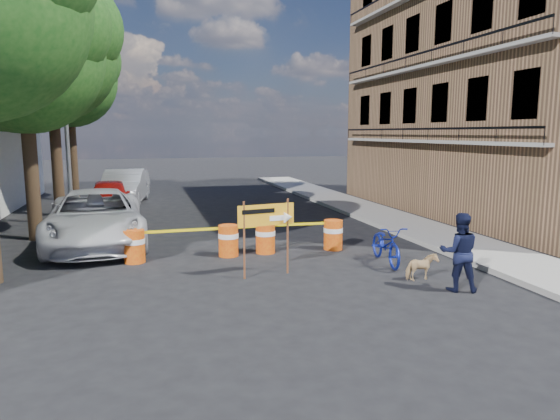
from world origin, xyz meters
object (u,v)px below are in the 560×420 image
barrel_far_right (333,234)px  barrel_mid_right (265,237)px  pedestrian (459,252)px  dog (421,267)px  barrel_far_left (134,246)px  barrel_mid_left (228,240)px  detour_sign (274,220)px  bicycle (387,226)px  sedan_red (109,196)px  suv_white (95,218)px  sedan_silver (125,187)px

barrel_far_right → barrel_mid_right: bearing=177.4°
pedestrian → dog: 1.12m
barrel_far_left → barrel_mid_left: size_ratio=1.00×
detour_sign → dog: bearing=-32.6°
barrel_far_right → pedestrian: (1.25, -4.45, 0.41)m
bicycle → sedan_red: 13.52m
detour_sign → bicycle: (3.20, 0.29, -0.37)m
barrel_mid_right → suv_white: bearing=153.9°
dog → sedan_red: 14.95m
barrel_mid_left → suv_white: bearing=146.7°
barrel_far_right → barrel_mid_left: bearing=179.8°
barrel_far_right → sedan_red: 11.51m
barrel_mid_right → dog: 4.70m
barrel_far_left → sedan_red: 9.29m
barrel_far_left → suv_white: bearing=115.3°
sedan_red → barrel_mid_left: bearing=-70.4°
suv_white → sedan_red: bearing=86.4°
barrel_mid_left → suv_white: size_ratio=0.15×
barrel_far_left → detour_sign: detour_sign is taller
detour_sign → sedan_red: bearing=101.6°
detour_sign → barrel_mid_left: bearing=98.8°
sedan_red → suv_white: bearing=-92.8°
barrel_far_right → barrel_far_left: bearing=-179.6°
bicycle → sedan_silver: size_ratio=0.39×
bicycle → suv_white: 8.91m
pedestrian → barrel_mid_left: bearing=-23.3°
dog → sedan_silver: sedan_silver is taller
barrel_mid_left → barrel_far_right: bearing=-0.2°
dog → suv_white: 9.91m
barrel_mid_left → barrel_far_right: size_ratio=1.00×
dog → barrel_mid_right: bearing=31.8°
barrel_mid_right → sedan_red: size_ratio=0.21×
barrel_far_right → sedan_silver: 13.42m
barrel_mid_right → pedestrian: pedestrian is taller
barrel_mid_left → sedan_red: size_ratio=0.21×
barrel_far_right → dog: bearing=-76.3°
barrel_far_left → suv_white: suv_white is taller
dog → pedestrian: bearing=-163.9°
barrel_far_left → barrel_mid_left: same height
barrel_mid_left → barrel_far_right: (3.19, -0.01, 0.00)m
suv_white → barrel_far_right: bearing=-23.3°
barrel_mid_right → detour_sign: 2.50m
barrel_mid_left → sedan_red: 9.91m
barrel_far_right → dog: (0.87, -3.56, -0.15)m
barrel_mid_left → pedestrian: size_ratio=0.51×
barrel_mid_left → dog: barrel_mid_left is taller
suv_white → sedan_silver: 9.32m
barrel_far_left → dog: size_ratio=1.17×
barrel_far_left → bicycle: (6.55, -1.87, 0.55)m
bicycle → sedan_silver: (-7.18, 13.70, -0.16)m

